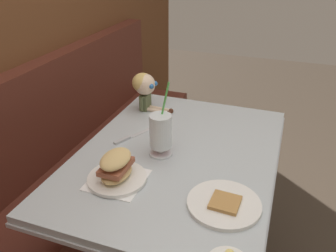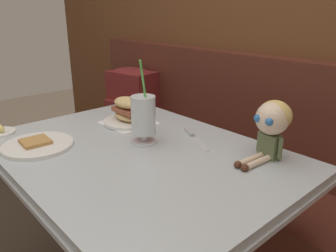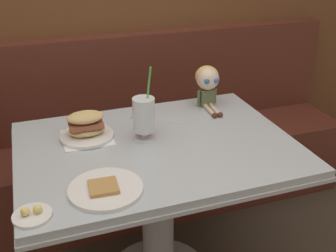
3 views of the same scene
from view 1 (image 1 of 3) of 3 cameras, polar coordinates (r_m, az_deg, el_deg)
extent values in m
cube|color=#512319|center=(2.00, -15.36, -13.64)|extent=(2.60, 0.48, 0.45)
cube|color=#512319|center=(1.84, -22.22, -0.03)|extent=(2.60, 0.10, 0.55)
cube|color=#B2BCC1|center=(1.47, 1.52, -4.89)|extent=(1.10, 0.80, 0.03)
cube|color=#B7BABF|center=(1.48, 1.51, -5.63)|extent=(1.11, 0.81, 0.02)
cylinder|color=#A5A8AD|center=(1.69, 1.36, -15.11)|extent=(0.14, 0.14, 0.65)
cylinder|color=white|center=(1.21, 9.15, -12.46)|extent=(0.25, 0.25, 0.01)
cube|color=#B78447|center=(1.19, 9.35, -12.24)|extent=(0.10, 0.10, 0.01)
cylinder|color=silver|center=(1.45, -1.19, -4.47)|extent=(0.10, 0.10, 0.01)
cylinder|color=silver|center=(1.44, -1.19, -3.80)|extent=(0.03, 0.03, 0.03)
cylinder|color=silver|center=(1.40, -1.23, -0.84)|extent=(0.09, 0.09, 0.14)
cylinder|color=pink|center=(1.40, -1.22, -1.26)|extent=(0.08, 0.08, 0.12)
cylinder|color=#51B74C|center=(1.37, -0.76, 2.99)|extent=(0.02, 0.05, 0.22)
cube|color=white|center=(1.32, -8.30, -8.72)|extent=(0.20, 0.20, 0.00)
cylinder|color=white|center=(1.32, -8.33, -8.44)|extent=(0.22, 0.22, 0.01)
ellipsoid|color=tan|center=(1.30, -8.40, -7.57)|extent=(0.15, 0.10, 0.04)
cube|color=#995138|center=(1.28, -8.49, -6.55)|extent=(0.14, 0.09, 0.02)
ellipsoid|color=tan|center=(1.27, -8.59, -5.36)|extent=(0.15, 0.10, 0.04)
cube|color=silver|center=(1.62, -4.11, -0.94)|extent=(0.13, 0.08, 0.00)
cube|color=#B2B5BA|center=(1.55, -7.52, -2.32)|extent=(0.08, 0.05, 0.01)
cube|color=#5B6642|center=(1.83, -3.75, 3.97)|extent=(0.07, 0.04, 0.08)
sphere|color=beige|center=(1.79, -3.84, 6.83)|extent=(0.11, 0.11, 0.11)
ellipsoid|color=#D8B766|center=(1.79, -4.20, 7.12)|extent=(0.12, 0.11, 0.10)
sphere|color=#2D6BB2|center=(1.75, -2.75, 6.49)|extent=(0.03, 0.03, 0.03)
sphere|color=#2D6BB2|center=(1.79, -2.13, 6.97)|extent=(0.03, 0.03, 0.03)
cylinder|color=beige|center=(1.80, -1.63, 2.46)|extent=(0.03, 0.12, 0.02)
cylinder|color=beige|center=(1.82, -1.26, 2.81)|extent=(0.03, 0.12, 0.02)
sphere|color=#4C2819|center=(1.77, 0.13, 2.13)|extent=(0.03, 0.03, 0.03)
sphere|color=#4C2819|center=(1.80, 0.48, 2.49)|extent=(0.03, 0.03, 0.03)
cylinder|color=#5B6642|center=(1.79, -4.34, 3.61)|extent=(0.02, 0.02, 0.07)
cylinder|color=#5B6642|center=(1.86, -3.18, 4.57)|extent=(0.02, 0.02, 0.07)
camera|label=2|loc=(2.10, 27.96, 16.60)|focal=35.51mm
camera|label=3|loc=(1.25, 76.18, 8.06)|focal=44.39mm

